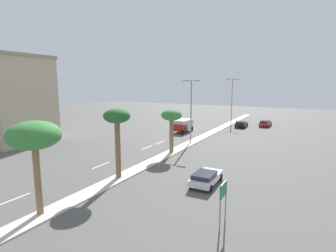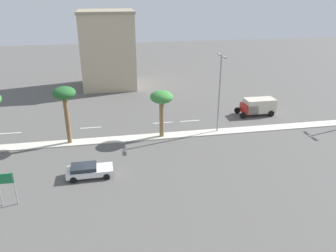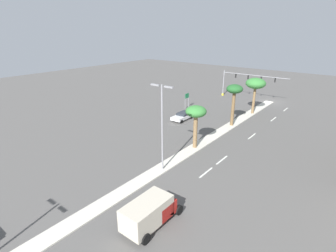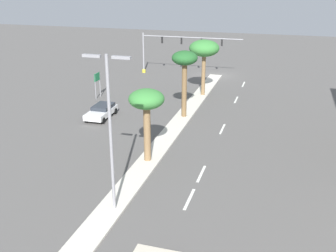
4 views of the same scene
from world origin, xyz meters
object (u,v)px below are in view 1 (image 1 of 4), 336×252
(palm_tree_inboard, at_px, (172,117))
(street_lamp_inboard, at_px, (232,97))
(palm_tree_leading, at_px, (34,137))
(sedan_white_right, at_px, (206,177))
(box_truck, at_px, (183,125))
(directional_road_sign, at_px, (223,195))
(sedan_black_leading, at_px, (241,124))
(commercial_building, at_px, (13,99))
(sedan_red_left, at_px, (265,123))
(palm_tree_front, at_px, (117,121))
(street_lamp_near, at_px, (191,106))

(palm_tree_inboard, relative_size, street_lamp_inboard, 0.56)
(palm_tree_leading, distance_m, sedan_white_right, 14.92)
(palm_tree_leading, height_order, box_truck, palm_tree_leading)
(directional_road_sign, xyz_separation_m, box_truck, (-16.98, 30.22, -0.88))
(directional_road_sign, relative_size, sedan_black_leading, 0.73)
(sedan_white_right, relative_size, sedan_black_leading, 1.07)
(commercial_building, height_order, sedan_red_left, commercial_building)
(directional_road_sign, bearing_deg, box_truck, 119.33)
(directional_road_sign, distance_m, palm_tree_front, 13.02)
(sedan_red_left, bearing_deg, commercial_building, -132.84)
(sedan_white_right, xyz_separation_m, sedan_black_leading, (-4.66, 34.86, 0.04))
(sedan_white_right, relative_size, box_truck, 0.82)
(palm_tree_inboard, xyz_separation_m, street_lamp_near, (-0.33, 7.37, 0.97))
(commercial_building, bearing_deg, palm_tree_front, -12.04)
(sedan_red_left, bearing_deg, palm_tree_leading, -99.41)
(street_lamp_near, bearing_deg, commercial_building, -152.21)
(sedan_white_right, bearing_deg, sedan_red_left, 90.37)
(directional_road_sign, xyz_separation_m, palm_tree_leading, (-12.07, -4.64, 3.55))
(directional_road_sign, relative_size, palm_tree_inboard, 0.52)
(directional_road_sign, xyz_separation_m, palm_tree_front, (-11.84, 4.00, 3.64))
(sedan_white_right, bearing_deg, directional_road_sign, -61.41)
(palm_tree_leading, distance_m, box_truck, 35.49)
(directional_road_sign, height_order, palm_tree_inboard, palm_tree_inboard)
(palm_tree_inboard, bearing_deg, sedan_white_right, -46.83)
(street_lamp_near, xyz_separation_m, sedan_black_leading, (3.82, 18.80, -5.16))
(sedan_black_leading, relative_size, sedan_red_left, 0.89)
(palm_tree_leading, bearing_deg, sedan_red_left, 80.59)
(sedan_black_leading, bearing_deg, street_lamp_near, -101.47)
(sedan_black_leading, bearing_deg, street_lamp_inboard, 124.54)
(palm_tree_leading, bearing_deg, sedan_black_leading, 85.21)
(palm_tree_inboard, relative_size, street_lamp_near, 0.60)
(palm_tree_inboard, bearing_deg, commercial_building, -167.06)
(palm_tree_front, relative_size, sedan_white_right, 1.53)
(box_truck, bearing_deg, palm_tree_inboard, -70.62)
(directional_road_sign, height_order, palm_tree_front, palm_tree_front)
(commercial_building, relative_size, sedan_black_leading, 3.27)
(palm_tree_front, height_order, sedan_white_right, palm_tree_front)
(street_lamp_near, bearing_deg, directional_road_sign, -61.95)
(palm_tree_leading, height_order, palm_tree_front, palm_tree_front)
(street_lamp_near, bearing_deg, sedan_white_right, -62.17)
(commercial_building, xyz_separation_m, street_lamp_near, (25.04, 13.19, -1.01))
(palm_tree_inboard, xyz_separation_m, sedan_black_leading, (3.49, 26.17, -4.18))
(sedan_red_left, bearing_deg, palm_tree_inboard, -104.73)
(palm_tree_front, bearing_deg, commercial_building, 167.96)
(palm_tree_front, relative_size, sedan_black_leading, 1.64)
(street_lamp_inboard, relative_size, sedan_red_left, 2.21)
(commercial_building, height_order, palm_tree_front, commercial_building)
(palm_tree_inboard, bearing_deg, palm_tree_leading, -91.06)
(commercial_building, height_order, street_lamp_inboard, commercial_building)
(street_lamp_inboard, bearing_deg, street_lamp_near, -90.41)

